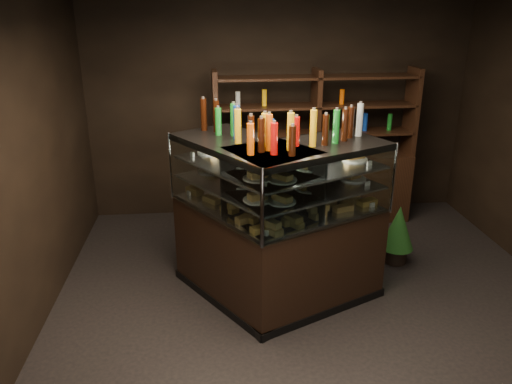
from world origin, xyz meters
The scene contains 7 objects.
ground centered at (0.00, 0.00, 0.00)m, with size 5.00×5.00×0.00m, color black.
room_shell centered at (0.00, 0.00, 1.94)m, with size 5.02×5.02×3.01m.
display_case centered at (-0.36, 0.24, 0.52)m, with size 2.09×1.61×1.58m.
food_display centered at (-0.36, 0.23, 1.18)m, with size 1.67×1.19×0.48m.
bottles_top centered at (-0.36, 0.24, 1.71)m, with size 1.50×1.05×0.30m.
potted_conifer centered at (1.10, 0.82, 0.44)m, with size 0.36×0.36×0.77m.
back_shelving centered at (0.39, 2.05, 0.60)m, with size 2.57×0.48×2.00m.
Camera 1 is at (-0.95, -4.00, 2.73)m, focal length 35.00 mm.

